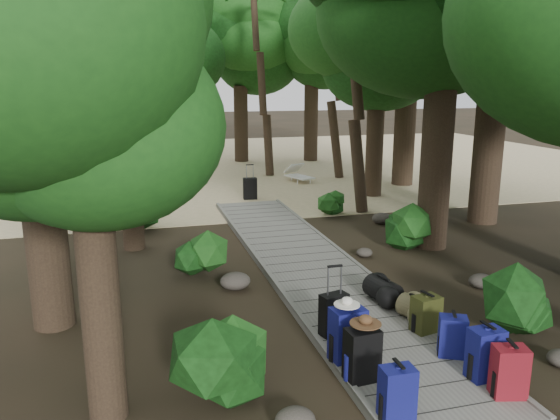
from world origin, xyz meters
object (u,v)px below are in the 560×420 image
object	(u,v)px
duffel_right_khaki	(416,308)
backpack_right_b	(486,351)
backpack_left_b	(362,352)
backpack_right_d	(426,312)
backpack_left_c	(348,332)
backpack_right_a	(510,369)
suitcase_on_boardwalk	(334,314)
sun_lounger	(300,174)
backpack_left_a	(397,391)
duffel_right_black	(383,290)
lone_suitcase_on_sand	(250,189)
kayak	(156,184)
backpack_right_c	(453,334)

from	to	relation	value
duffel_right_khaki	backpack_right_b	bearing A→B (deg)	-113.49
backpack_left_b	backpack_right_d	bearing A→B (deg)	29.51
backpack_left_c	backpack_right_a	world-z (taller)	backpack_left_c
suitcase_on_boardwalk	sun_lounger	world-z (taller)	suitcase_on_boardwalk
backpack_left_a	backpack_right_b	distance (m)	1.58
duffel_right_black	lone_suitcase_on_sand	distance (m)	9.28
backpack_left_a	backpack_left_c	distance (m)	1.40
backpack_left_b	kayak	bearing A→B (deg)	92.47
suitcase_on_boardwalk	lone_suitcase_on_sand	world-z (taller)	suitcase_on_boardwalk
backpack_left_c	sun_lounger	distance (m)	14.11
backpack_left_c	lone_suitcase_on_sand	world-z (taller)	backpack_left_c
duffel_right_khaki	backpack_left_c	bearing A→B (deg)	-171.34
backpack_left_b	duffel_right_khaki	xyz separation A→B (m)	(1.58, 1.45, -0.20)
backpack_left_b	lone_suitcase_on_sand	world-z (taller)	backpack_left_b
kayak	sun_lounger	world-z (taller)	sun_lounger
backpack_right_c	duffel_right_black	size ratio (longest dim) A/B	0.97
backpack_left_c	sun_lounger	size ratio (longest dim) A/B	0.44
kayak	backpack_left_b	bearing A→B (deg)	-85.53
sun_lounger	duffel_right_black	bearing A→B (deg)	-118.95
backpack_left_a	backpack_right_c	world-z (taller)	backpack_left_a
backpack_left_c	backpack_right_a	distance (m)	2.04
backpack_left_b	duffel_right_khaki	bearing A→B (deg)	37.58
duffel_right_black	lone_suitcase_on_sand	world-z (taller)	lone_suitcase_on_sand
backpack_right_a	backpack_right_b	xyz separation A→B (m)	(-0.03, 0.43, 0.02)
backpack_left_a	backpack_right_c	size ratio (longest dim) A/B	1.11
backpack_left_b	backpack_right_a	xyz separation A→B (m)	(1.57, -0.80, -0.03)
backpack_left_c	duffel_right_khaki	size ratio (longest dim) A/B	1.53
backpack_right_d	lone_suitcase_on_sand	world-z (taller)	backpack_right_d
backpack_left_b	sun_lounger	world-z (taller)	backpack_left_b
backpack_right_a	sun_lounger	distance (m)	15.10
backpack_right_a	backpack_right_c	size ratio (longest dim) A/B	1.11
backpack_left_b	backpack_right_c	distance (m)	1.49
backpack_right_c	duffel_right_khaki	distance (m)	1.20
backpack_left_b	duffel_right_black	xyz separation A→B (m)	(1.38, 2.26, -0.18)
backpack_right_c	backpack_right_a	bearing A→B (deg)	-58.72
backpack_left_c	backpack_right_a	xyz separation A→B (m)	(1.56, -1.31, -0.07)
backpack_left_c	duffel_right_khaki	xyz separation A→B (m)	(1.57, 0.94, -0.24)
backpack_right_a	sun_lounger	xyz separation A→B (m)	(2.04, 14.96, -0.14)
backpack_left_a	lone_suitcase_on_sand	size ratio (longest dim) A/B	1.00
duffel_right_khaki	suitcase_on_boardwalk	xyz separation A→B (m)	(-1.46, -0.14, 0.14)
backpack_left_a	backpack_left_c	world-z (taller)	backpack_left_c
backpack_left_a	duffel_right_black	bearing A→B (deg)	67.78
backpack_left_a	lone_suitcase_on_sand	bearing A→B (deg)	86.27
backpack_right_c	sun_lounger	size ratio (longest dim) A/B	0.33
backpack_left_a	backpack_right_b	xyz separation A→B (m)	(1.50, 0.51, 0.02)
backpack_left_a	suitcase_on_boardwalk	distance (m)	2.19
backpack_left_b	kayak	xyz separation A→B (m)	(-1.86, 14.30, -0.32)
backpack_left_a	kayak	size ratio (longest dim) A/B	0.22
backpack_right_a	backpack_right_c	bearing A→B (deg)	109.35
backpack_left_a	duffel_right_black	size ratio (longest dim) A/B	1.08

